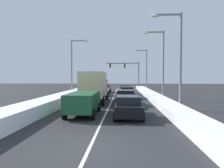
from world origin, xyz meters
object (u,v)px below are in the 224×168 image
object	(u,v)px
street_lamp_right_mid	(160,59)
box_truck_center_lane_second	(95,85)
sedan_white_right_lane_fourth	(125,90)
sedan_silver_center_lane_third	(102,91)
street_lamp_left_mid	(74,63)
sedan_black_right_lane_nearest	(128,106)
street_lamp_right_far	(145,66)
suv_green_center_lane_nearest	(83,101)
traffic_light_gantry	(128,70)
street_lamp_right_near	(176,52)
sedan_gray_center_lane_fourth	(105,88)
sedan_navy_right_lane_second	(125,97)
sedan_maroon_right_lane_third	(127,92)

from	to	relation	value
street_lamp_right_mid	box_truck_center_lane_second	bearing A→B (deg)	-155.77
street_lamp_right_mid	sedan_white_right_lane_fourth	bearing A→B (deg)	119.77
sedan_silver_center_lane_third	street_lamp_left_mid	xyz separation A→B (m)	(-3.66, -2.20, 4.05)
sedan_black_right_lane_nearest	street_lamp_right_far	bearing A→B (deg)	81.70
suv_green_center_lane_nearest	street_lamp_right_far	distance (m)	28.06
traffic_light_gantry	street_lamp_right_near	world-z (taller)	street_lamp_right_near
sedan_gray_center_lane_fourth	street_lamp_left_mid	size ratio (longest dim) A/B	0.56
street_lamp_right_near	street_lamp_right_mid	world-z (taller)	street_lamp_right_mid
street_lamp_right_near	street_lamp_right_mid	bearing A→B (deg)	89.55
street_lamp_left_mid	street_lamp_right_near	bearing A→B (deg)	-42.88
street_lamp_right_near	street_lamp_right_mid	size ratio (longest dim) A/B	0.97
suv_green_center_lane_nearest	street_lamp_right_far	size ratio (longest dim) A/B	0.59
sedan_black_right_lane_nearest	sedan_white_right_lane_fourth	size ratio (longest dim) A/B	1.00
sedan_black_right_lane_nearest	traffic_light_gantry	world-z (taller)	traffic_light_gantry
sedan_gray_center_lane_fourth	sedan_navy_right_lane_second	bearing A→B (deg)	-77.74
sedan_black_right_lane_nearest	traffic_light_gantry	size ratio (longest dim) A/B	0.60
sedan_black_right_lane_nearest	traffic_light_gantry	bearing A→B (deg)	88.52
sedan_silver_center_lane_third	street_lamp_right_far	bearing A→B (deg)	55.74
street_lamp_right_mid	street_lamp_left_mid	xyz separation A→B (m)	(-11.51, 2.65, -0.27)
street_lamp_right_mid	street_lamp_right_near	bearing A→B (deg)	-90.45
sedan_navy_right_lane_second	sedan_maroon_right_lane_third	bearing A→B (deg)	87.64
traffic_light_gantry	sedan_maroon_right_lane_third	bearing A→B (deg)	-92.06
box_truck_center_lane_second	sedan_gray_center_lane_fourth	size ratio (longest dim) A/B	1.60
sedan_navy_right_lane_second	box_truck_center_lane_second	bearing A→B (deg)	154.61
street_lamp_right_near	sedan_navy_right_lane_second	bearing A→B (deg)	146.32
sedan_black_right_lane_nearest	sedan_gray_center_lane_fourth	world-z (taller)	same
street_lamp_right_mid	street_lamp_left_mid	world-z (taller)	street_lamp_right_mid
sedan_navy_right_lane_second	traffic_light_gantry	size ratio (longest dim) A/B	0.60
sedan_navy_right_lane_second	suv_green_center_lane_nearest	xyz separation A→B (m)	(-3.18, -5.73, 0.25)
sedan_gray_center_lane_fourth	street_lamp_left_mid	distance (m)	9.92
sedan_gray_center_lane_fourth	street_lamp_right_near	world-z (taller)	street_lamp_right_near
sedan_gray_center_lane_fourth	street_lamp_right_mid	xyz separation A→B (m)	(7.90, -10.95, 4.32)
sedan_maroon_right_lane_third	sedan_black_right_lane_nearest	bearing A→B (deg)	-90.56
suv_green_center_lane_nearest	traffic_light_gantry	xyz separation A→B (m)	(4.19, 32.78, 3.48)
sedan_maroon_right_lane_third	sedan_white_right_lane_fourth	bearing A→B (deg)	91.18
sedan_navy_right_lane_second	sedan_silver_center_lane_third	size ratio (longest dim) A/B	1.00
street_lamp_right_far	sedan_navy_right_lane_second	bearing A→B (deg)	-101.14
sedan_black_right_lane_nearest	sedan_navy_right_lane_second	distance (m)	6.34
sedan_white_right_lane_fourth	sedan_gray_center_lane_fourth	world-z (taller)	same
suv_green_center_lane_nearest	street_lamp_right_far	xyz separation A→B (m)	(7.33, 26.80, 3.93)
street_lamp_right_far	traffic_light_gantry	bearing A→B (deg)	117.69
sedan_black_right_lane_nearest	sedan_silver_center_lane_third	size ratio (longest dim) A/B	1.00
box_truck_center_lane_second	street_lamp_left_mid	distance (m)	7.76
sedan_black_right_lane_nearest	box_truck_center_lane_second	size ratio (longest dim) A/B	0.62
traffic_light_gantry	street_lamp_right_mid	distance (m)	22.23
sedan_maroon_right_lane_third	sedan_gray_center_lane_fourth	bearing A→B (deg)	112.05
suv_green_center_lane_nearest	street_lamp_right_far	world-z (taller)	street_lamp_right_far
sedan_navy_right_lane_second	box_truck_center_lane_second	distance (m)	3.88
suv_green_center_lane_nearest	box_truck_center_lane_second	xyz separation A→B (m)	(-0.17, 7.32, 0.88)
sedan_black_right_lane_nearest	suv_green_center_lane_nearest	size ratio (longest dim) A/B	0.92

